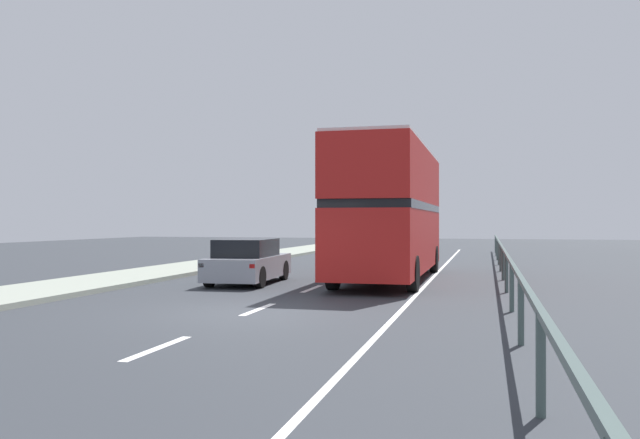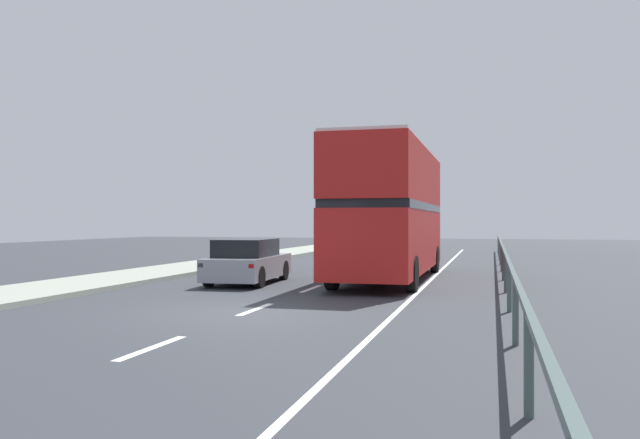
% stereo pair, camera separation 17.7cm
% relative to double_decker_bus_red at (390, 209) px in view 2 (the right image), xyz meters
% --- Properties ---
extents(ground_plane, '(74.46, 120.00, 0.10)m').
position_rel_double_decker_bus_red_xyz_m(ground_plane, '(-1.78, -8.16, -2.39)').
color(ground_plane, '#2D3137').
extents(lane_paint_markings, '(3.20, 46.00, 0.01)m').
position_rel_double_decker_bus_red_xyz_m(lane_paint_markings, '(0.16, 0.12, -2.33)').
color(lane_paint_markings, silver).
rests_on(lane_paint_markings, ground).
extents(bridge_side_railing, '(0.10, 42.00, 1.07)m').
position_rel_double_decker_bus_red_xyz_m(bridge_side_railing, '(3.60, 0.84, -1.46)').
color(bridge_side_railing, '#425450').
rests_on(bridge_side_railing, ground).
extents(double_decker_bus_red, '(2.54, 10.07, 4.37)m').
position_rel_double_decker_bus_red_xyz_m(double_decker_bus_red, '(0.00, 0.00, 0.00)').
color(double_decker_bus_red, '#B01B18').
rests_on(double_decker_bus_red, ground).
extents(hatchback_car_near, '(1.94, 4.19, 1.39)m').
position_rel_double_decker_bus_red_xyz_m(hatchback_car_near, '(-4.13, -2.29, -1.67)').
color(hatchback_car_near, gray).
rests_on(hatchback_car_near, ground).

